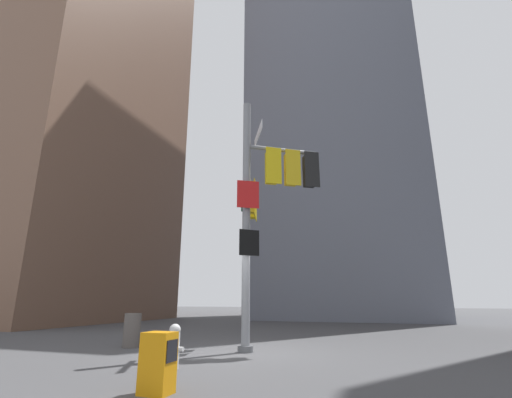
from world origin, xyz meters
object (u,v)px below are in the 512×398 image
fire_hydrant (174,345)px  trash_bin (132,330)px  signal_pole_assembly (264,195)px  newspaper_box (158,363)px

fire_hydrant → trash_bin: bearing=139.1°
signal_pole_assembly → trash_bin: size_ratio=7.69×
trash_bin → newspaper_box: bearing=-49.4°
signal_pole_assembly → trash_bin: (-3.83, -0.72, -3.94)m
trash_bin → signal_pole_assembly: bearing=10.6°
newspaper_box → trash_bin: bearing=130.6°
fire_hydrant → trash_bin: size_ratio=0.90×
signal_pole_assembly → newspaper_box: signal_pole_assembly is taller
signal_pole_assembly → fire_hydrant: signal_pole_assembly is taller
signal_pole_assembly → fire_hydrant: 5.21m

